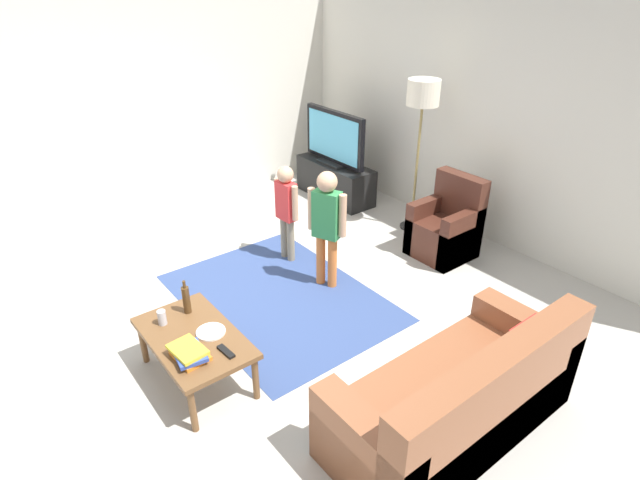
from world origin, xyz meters
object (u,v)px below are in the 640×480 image
at_px(book_stack, 189,353).
at_px(soda_can, 162,317).
at_px(tv_stand, 335,181).
at_px(couch, 461,403).
at_px(child_near_tv, 286,205).
at_px(armchair, 447,229).
at_px(tv, 334,138).
at_px(child_center, 327,219).
at_px(coffee_table, 194,341).
at_px(plate, 211,332).
at_px(bottle, 186,299).
at_px(floor_lamp, 423,101).
at_px(tv_remote, 226,351).

relative_size(book_stack, soda_can, 2.55).
bearing_deg(book_stack, tv_stand, 125.69).
distance_m(couch, child_near_tv, 2.78).
relative_size(couch, child_near_tv, 1.69).
height_order(child_near_tv, book_stack, child_near_tv).
bearing_deg(armchair, tv_stand, 178.86).
relative_size(tv, child_center, 0.91).
bearing_deg(child_center, tv, 138.79).
distance_m(child_near_tv, soda_can, 1.95).
xyz_separation_m(coffee_table, plate, (0.05, 0.12, 0.06)).
distance_m(armchair, bottle, 2.99).
height_order(tv_stand, soda_can, soda_can).
distance_m(armchair, floor_lamp, 1.43).
relative_size(tv_stand, tv_remote, 7.06).
height_order(child_center, tv_remote, child_center).
distance_m(child_near_tv, plate, 1.92).
distance_m(armchair, child_near_tv, 1.78).
bearing_deg(tv, tv_remote, -50.85).
height_order(tv_stand, bottle, bottle).
height_order(tv, armchair, tv).
bearing_deg(plate, floor_lamp, 105.37).
bearing_deg(soda_can, bottle, 95.19).
distance_m(floor_lamp, tv_remote, 3.54).
bearing_deg(bottle, couch, 29.17).
xyz_separation_m(couch, bottle, (-1.89, -1.05, 0.25)).
relative_size(tv, book_stack, 3.60).
bearing_deg(armchair, soda_can, -92.61).
relative_size(coffee_table, bottle, 3.43).
bearing_deg(tv_stand, tv, -90.00).
bearing_deg(plate, child_center, 108.28).
height_order(bottle, soda_can, bottle).
bearing_deg(armchair, floor_lamp, 164.28).
height_order(tv_stand, plate, tv_stand).
height_order(tv, floor_lamp, floor_lamp).
relative_size(tv, tv_remote, 6.47).
distance_m(child_center, book_stack, 1.90).
bearing_deg(plate, book_stack, -56.83).
height_order(tv, book_stack, tv).
relative_size(book_stack, tv_remote, 1.80).
relative_size(tv_stand, tv, 1.09).
xyz_separation_m(couch, child_center, (-2.04, 0.48, 0.44)).
bearing_deg(child_near_tv, book_stack, -52.75).
xyz_separation_m(book_stack, soda_can, (-0.49, 0.01, 0.02)).
relative_size(child_center, tv_remote, 7.10).
distance_m(bottle, soda_can, 0.23).
relative_size(child_near_tv, book_stack, 3.49).
relative_size(floor_lamp, book_stack, 5.83).
xyz_separation_m(tv, floor_lamp, (1.30, 0.17, 0.70)).
distance_m(book_stack, soda_can, 0.49).
bearing_deg(armchair, couch, -48.06).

